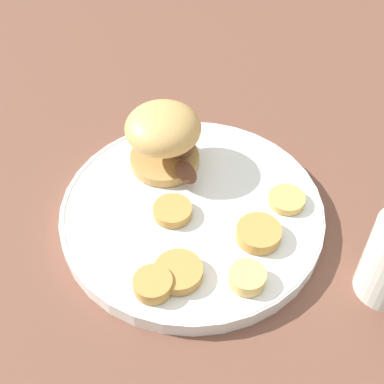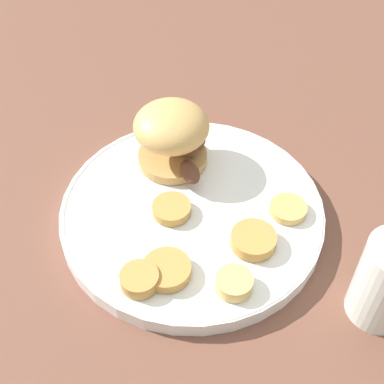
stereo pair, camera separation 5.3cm
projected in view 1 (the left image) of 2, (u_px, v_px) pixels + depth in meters
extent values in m
plane|color=brown|center=(192.00, 218.00, 0.64)|extent=(4.00, 4.00, 0.00)
cylinder|color=white|center=(192.00, 213.00, 0.63)|extent=(0.31, 0.31, 0.02)
torus|color=white|center=(192.00, 208.00, 0.62)|extent=(0.31, 0.31, 0.01)
cylinder|color=tan|center=(165.00, 159.00, 0.67)|extent=(0.09, 0.09, 0.01)
ellipsoid|color=brown|center=(144.00, 132.00, 0.68)|extent=(0.06, 0.06, 0.02)
ellipsoid|color=#563323|center=(184.00, 173.00, 0.63)|extent=(0.03, 0.04, 0.02)
ellipsoid|color=brown|center=(182.00, 144.00, 0.67)|extent=(0.05, 0.05, 0.01)
ellipsoid|color=brown|center=(178.00, 150.00, 0.65)|extent=(0.04, 0.04, 0.01)
ellipsoid|color=#4C281E|center=(161.00, 132.00, 0.68)|extent=(0.03, 0.04, 0.02)
ellipsoid|color=tan|center=(163.00, 128.00, 0.63)|extent=(0.09, 0.09, 0.05)
cylinder|color=tan|center=(287.00, 200.00, 0.62)|extent=(0.04, 0.04, 0.01)
cylinder|color=#DBB766|center=(247.00, 278.00, 0.55)|extent=(0.04, 0.04, 0.02)
cylinder|color=#BC8942|center=(173.00, 211.00, 0.61)|extent=(0.04, 0.04, 0.01)
cylinder|color=#BC8942|center=(153.00, 284.00, 0.54)|extent=(0.04, 0.04, 0.02)
cylinder|color=#BC8942|center=(178.00, 272.00, 0.55)|extent=(0.05, 0.05, 0.01)
cylinder|color=#BC8942|center=(259.00, 233.00, 0.59)|extent=(0.05, 0.05, 0.01)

